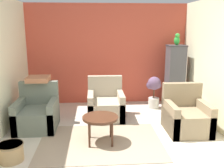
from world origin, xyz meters
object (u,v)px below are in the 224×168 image
Objects in this scene: parrot at (177,40)px; potted_plant at (154,89)px; armchair_middle at (106,105)px; armchair_left at (37,114)px; wicker_basket at (11,152)px; armchair_right at (186,117)px; coffee_table at (100,119)px; birdcage at (175,77)px.

parrot is 0.36× the size of potted_plant.
armchair_middle is 1.36m from potted_plant.
armchair_left is 1.25m from wicker_basket.
armchair_right is 3.10× the size of parrot.
armchair_right is at bearing -29.03° from armchair_middle.
coffee_table is at bearing -30.89° from armchair_left.
coffee_table reaches higher than wicker_basket.
parrot is at bearing 22.14° from armchair_middle.
coffee_table is at bearing -96.88° from armchair_middle.
armchair_left is 1.46m from armchair_middle.
birdcage reaches higher than coffee_table.
coffee_table is 0.69× the size of armchair_right.
birdcage is at bearing 12.88° from potted_plant.
parrot is 4.34m from wicker_basket.
armchair_left is at bearing -160.60° from armchair_middle.
armchair_middle is at bearing 48.97° from wicker_basket.
armchair_left reaches higher than coffee_table.
potted_plant is 2.07× the size of wicker_basket.
armchair_left and armchair_right have the same top height.
armchair_middle is (-1.50, 0.83, 0.00)m from armchair_right.
coffee_table is 0.40× the size of birdcage.
armchair_right is at bearing -78.37° from potted_plant.
wicker_basket is (-3.00, -0.89, -0.14)m from armchair_right.
armchair_right is 1.12× the size of potted_plant.
birdcage reaches higher than armchair_left.
armchair_middle is at bearing 150.97° from armchair_right.
armchair_middle is 2.33× the size of wicker_basket.
coffee_table is 1.44m from armchair_left.
armchair_left is at bearing -157.49° from potted_plant.
parrot is at bearing 20.95° from armchair_left.
armchair_middle reaches higher than wicker_basket.
armchair_left is at bearing 173.06° from armchair_right.
potted_plant is 3.58m from wicker_basket.
armchair_left is 2.80m from potted_plant.
parrot is at bearing 13.11° from potted_plant.
armchair_left and armchair_middle have the same top height.
parrot reaches higher than coffee_table.
wicker_basket is (-3.26, -2.44, -1.52)m from parrot.
armchair_right is at bearing 13.10° from coffee_table.
armchair_left is at bearing -159.09° from birdcage.
armchair_middle is 2.35m from parrot.
potted_plant is (-0.55, -0.13, -1.19)m from parrot.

